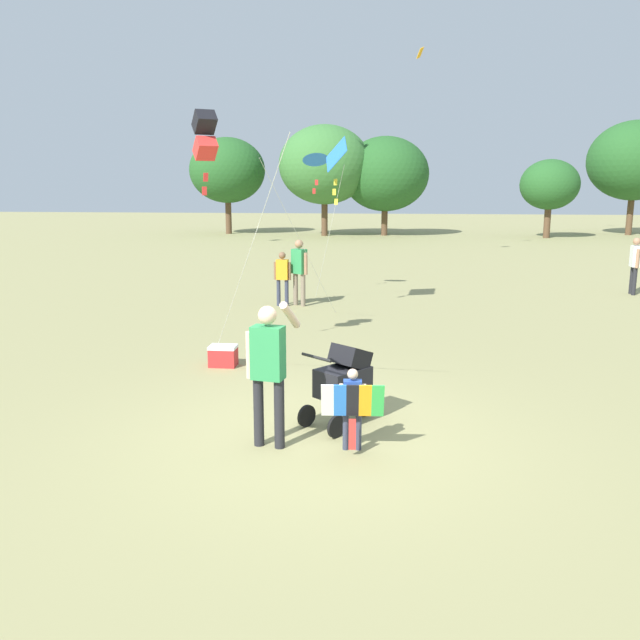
% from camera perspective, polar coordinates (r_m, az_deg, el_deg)
% --- Properties ---
extents(ground_plane, '(120.00, 120.00, 0.00)m').
position_cam_1_polar(ground_plane, '(8.04, -0.16, -10.10)').
color(ground_plane, '#938E5B').
extents(treeline_distant, '(28.67, 7.35, 6.56)m').
position_cam_1_polar(treeline_distant, '(39.45, 8.80, 12.86)').
color(treeline_distant, brown).
rests_on(treeline_distant, ground).
extents(child_with_butterfly_kite, '(0.70, 0.35, 0.96)m').
position_cam_1_polar(child_with_butterfly_kite, '(7.47, 2.82, -7.14)').
color(child_with_butterfly_kite, '#33384C').
rests_on(child_with_butterfly_kite, ground).
extents(person_adult_flyer, '(0.60, 0.50, 1.73)m').
position_cam_1_polar(person_adult_flyer, '(7.49, -4.49, -3.73)').
color(person_adult_flyer, '#232328').
rests_on(person_adult_flyer, ground).
extents(stroller, '(0.92, 1.03, 1.03)m').
position_cam_1_polar(stroller, '(8.27, 2.10, -5.01)').
color(stroller, black).
rests_on(stroller, ground).
extents(kite_adult_black, '(2.17, 3.73, 4.15)m').
position_cam_1_polar(kite_adult_black, '(11.14, -9.89, 15.37)').
color(kite_adult_black, black).
rests_on(kite_adult_black, ground).
extents(kite_orange_delta, '(1.27, 2.01, 3.78)m').
position_cam_1_polar(kite_orange_delta, '(17.48, -0.37, 13.63)').
color(kite_orange_delta, blue).
rests_on(kite_orange_delta, ground).
extents(kite_green_novelty, '(1.36, 3.84, 4.05)m').
position_cam_1_polar(kite_green_novelty, '(15.20, 1.30, 13.68)').
color(kite_green_novelty, blue).
rests_on(kite_green_novelty, ground).
extents(person_red_shirt, '(0.22, 0.50, 1.55)m').
position_cam_1_polar(person_red_shirt, '(19.92, 25.56, 4.60)').
color(person_red_shirt, '#232328').
rests_on(person_red_shirt, ground).
extents(person_sitting_far, '(0.45, 0.38, 1.64)m').
position_cam_1_polar(person_sitting_far, '(16.32, -1.81, 4.60)').
color(person_sitting_far, '#7F705B').
rests_on(person_sitting_far, ground).
extents(person_couple_left, '(0.43, 0.20, 1.34)m').
position_cam_1_polar(person_couple_left, '(16.33, -3.27, 3.97)').
color(person_couple_left, '#33384C').
rests_on(person_couple_left, ground).
extents(cooler_box, '(0.45, 0.33, 0.35)m').
position_cam_1_polar(cooler_box, '(11.11, -8.37, -3.07)').
color(cooler_box, red).
rests_on(cooler_box, ground).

